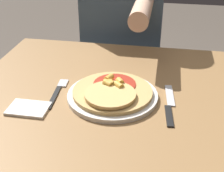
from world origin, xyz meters
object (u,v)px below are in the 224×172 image
at_px(plate, 112,95).
at_px(fork, 58,91).
at_px(knife, 169,105).
at_px(dining_table, 113,130).
at_px(pizza, 112,91).
at_px(person_diner, 123,33).

xyz_separation_m(plate, fork, (-0.17, 0.00, -0.00)).
bearing_deg(knife, fork, 177.08).
relative_size(plate, knife, 1.24).
bearing_deg(plate, dining_table, 84.76).
bearing_deg(pizza, knife, -3.45).
relative_size(plate, fork, 1.55).
distance_m(pizza, person_diner, 0.61).
bearing_deg(dining_table, fork, -174.78).
xyz_separation_m(pizza, fork, (-0.17, 0.01, -0.02)).
height_order(fork, knife, same).
xyz_separation_m(pizza, person_diner, (-0.05, 0.61, -0.04)).
xyz_separation_m(dining_table, pizza, (-0.00, -0.02, 0.16)).
bearing_deg(pizza, dining_table, 85.13).
xyz_separation_m(plate, person_diner, (-0.05, 0.60, -0.02)).
height_order(pizza, knife, pizza).
height_order(knife, person_diner, person_diner).
bearing_deg(person_diner, pizza, -84.92).
height_order(dining_table, person_diner, person_diner).
xyz_separation_m(dining_table, knife, (0.17, -0.03, 0.14)).
relative_size(dining_table, fork, 5.30).
bearing_deg(plate, fork, 179.30).
relative_size(dining_table, plate, 3.41).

